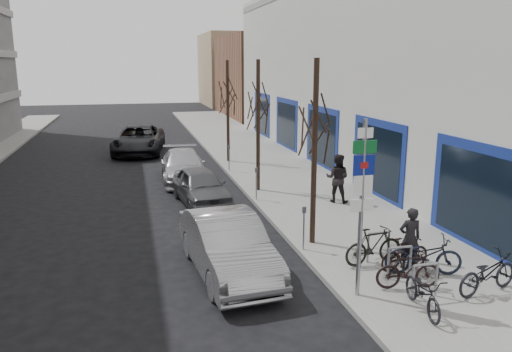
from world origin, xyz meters
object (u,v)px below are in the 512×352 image
bike_mid_curb (424,252)px  pedestrian_far (337,178)px  lane_car (139,140)px  meter_mid (256,180)px  tree_mid (258,95)px  bike_far_curb (488,270)px  highway_sign_pole (362,198)px  tree_near (316,109)px  meter_back (229,155)px  bike_mid_inner (373,245)px  bike_near_left (423,289)px  parked_car_mid (201,186)px  parked_car_back (183,166)px  meter_front (304,224)px  bike_near_right (408,269)px  bike_far_inner (405,253)px  parked_car_front (228,245)px  tree_far (228,87)px  bike_rack (400,258)px  pedestrian_near (410,238)px

bike_mid_curb → pedestrian_far: bearing=12.2°
pedestrian_far → lane_car: bearing=-28.2°
meter_mid → bike_mid_curb: meter_mid is taller
tree_mid → bike_far_curb: size_ratio=2.97×
pedestrian_far → highway_sign_pole: bearing=104.4°
tree_near → meter_back: (-0.45, 10.50, -3.19)m
bike_mid_inner → lane_car: lane_car is taller
bike_near_left → parked_car_mid: bearing=116.0°
meter_mid → bike_mid_inner: bearing=-78.4°
parked_car_back → tree_near: bearing=-71.7°
meter_mid → meter_back: 5.50m
highway_sign_pole → meter_front: size_ratio=3.31×
bike_near_right → parked_car_mid: size_ratio=0.38×
bike_far_inner → parked_car_front: parked_car_front is taller
meter_back → parked_car_mid: size_ratio=0.31×
meter_back → parked_car_back: meter_back is taller
meter_mid → parked_car_front: 6.71m
highway_sign_pole → bike_far_inner: 2.78m
meter_back → bike_far_curb: bearing=-77.6°
bike_far_inner → parked_car_back: 12.76m
lane_car → parked_car_back: bearing=-69.2°
bike_near_left → bike_far_inner: (0.79, 2.08, -0.04)m
bike_far_inner → tree_near: bearing=22.7°
bike_mid_curb → bike_far_curb: bearing=-129.2°
bike_far_curb → lane_car: 22.82m
bike_near_right → bike_far_curb: 1.78m
tree_mid → bike_mid_inner: (0.98, -8.44, -3.44)m
tree_mid → meter_back: (-0.45, 4.00, -3.19)m
bike_mid_curb → lane_car: lane_car is taller
meter_mid → bike_near_right: (1.54, -8.48, -0.29)m
tree_mid → parked_car_mid: tree_mid is taller
tree_mid → tree_far: (0.00, 6.50, 0.00)m
bike_near_right → bike_far_curb: bearing=-101.6°
bike_far_inner → tree_far: bearing=-4.2°
tree_far → bike_near_right: tree_far is taller
highway_sign_pole → bike_near_right: size_ratio=2.67×
tree_far → meter_mid: size_ratio=4.33×
bike_far_inner → parked_car_mid: size_ratio=0.36×
tree_far → bike_mid_curb: (1.89, -15.84, -3.37)m
tree_mid → pedestrian_far: 4.66m
parked_car_front → pedestrian_far: pedestrian_far is taller
highway_sign_pole → bike_rack: 2.36m
pedestrian_far → parked_car_mid: bearing=17.6°
meter_back → bike_mid_curb: size_ratio=0.66×
bike_far_curb → pedestrian_near: size_ratio=1.14×
tree_far → bike_rack: bearing=-85.7°
parked_car_mid → bike_far_inner: bearing=-68.8°
bike_far_curb → parked_car_front: bearing=49.1°
bike_far_curb → parked_car_front: parked_car_front is taller
parked_car_front → meter_back: bearing=73.6°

